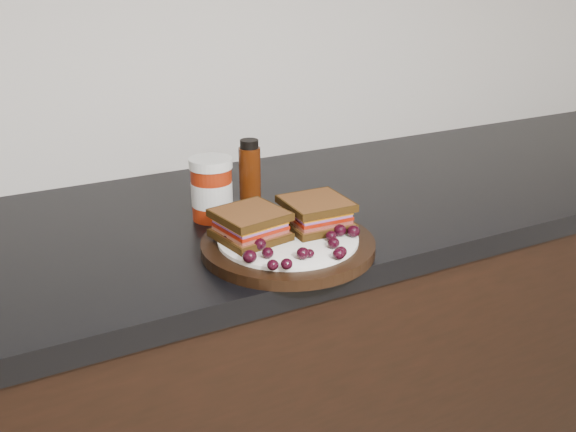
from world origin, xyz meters
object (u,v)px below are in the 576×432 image
object	(u,v)px
condiment_jar	(212,189)
plate	(288,245)
oil_bottle	(250,169)
sandwich_left	(250,225)

from	to	relation	value
condiment_jar	plate	bearing A→B (deg)	-73.45
condiment_jar	oil_bottle	size ratio (longest dim) A/B	0.96
plate	sandwich_left	distance (m)	0.07
condiment_jar	oil_bottle	distance (m)	0.12
condiment_jar	oil_bottle	xyz separation A→B (m)	(0.10, 0.07, 0.00)
sandwich_left	oil_bottle	size ratio (longest dim) A/B	0.86
oil_bottle	condiment_jar	bearing A→B (deg)	-147.98
sandwich_left	oil_bottle	distance (m)	0.25
plate	oil_bottle	distance (m)	0.26
sandwich_left	condiment_jar	xyz separation A→B (m)	(-0.00, 0.16, 0.01)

